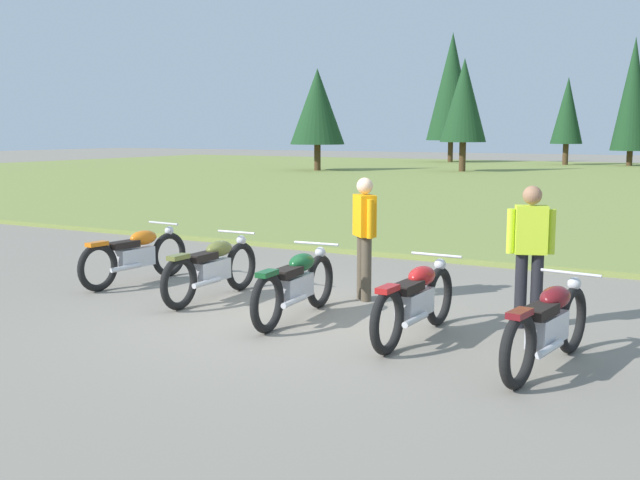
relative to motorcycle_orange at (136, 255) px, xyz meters
The scene contains 9 objects.
ground_plane 3.34m from the motorcycle_orange, 11.91° to the right, with size 140.00×140.00×0.00m, color gray.
grass_moorland 26.21m from the motorcycle_orange, 82.91° to the left, with size 80.00×44.00×0.10m, color olive.
motorcycle_orange is the anchor object (origin of this frame).
motorcycle_olive 1.71m from the motorcycle_orange, 10.84° to the right, with size 0.62×2.10×0.88m.
motorcycle_british_green 3.34m from the motorcycle_orange, 12.52° to the right, with size 0.62×2.10×0.88m.
motorcycle_red 4.94m from the motorcycle_orange, ahead, with size 0.62×2.10×0.88m.
motorcycle_maroon 6.52m from the motorcycle_orange, 10.98° to the right, with size 0.62×2.09×0.88m.
rider_in_hivis_vest 5.87m from the motorcycle_orange, ahead, with size 0.52×0.34×1.67m.
rider_checking_bike 3.61m from the motorcycle_orange, 10.64° to the left, with size 0.42×0.42×1.67m.
Camera 1 is at (4.75, -7.89, 2.29)m, focal length 42.96 mm.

